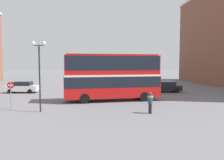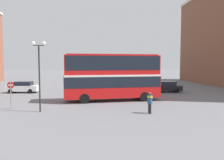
% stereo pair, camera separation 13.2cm
% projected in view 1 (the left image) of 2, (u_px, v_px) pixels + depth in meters
% --- Properties ---
extents(ground_plane, '(240.00, 240.00, 0.00)m').
position_uv_depth(ground_plane, '(94.00, 100.00, 23.77)').
color(ground_plane, slate).
extents(double_decker_bus, '(10.35, 3.77, 4.96)m').
position_uv_depth(double_decker_bus, '(112.00, 74.00, 23.32)').
color(double_decker_bus, red).
rests_on(double_decker_bus, ground_plane).
extents(pedestrian_foreground, '(0.48, 0.48, 1.71)m').
position_uv_depth(pedestrian_foreground, '(150.00, 100.00, 17.36)').
color(pedestrian_foreground, '#232328').
rests_on(pedestrian_foreground, ground_plane).
extents(parked_car_kerb_near, '(4.37, 1.97, 1.55)m').
position_uv_depth(parked_car_kerb_near, '(22.00, 87.00, 29.91)').
color(parked_car_kerb_near, silver).
rests_on(parked_car_kerb_near, ground_plane).
extents(parked_car_kerb_far, '(4.21, 2.14, 1.51)m').
position_uv_depth(parked_car_kerb_far, '(166.00, 87.00, 30.72)').
color(parked_car_kerb_far, black).
rests_on(parked_car_kerb_far, ground_plane).
extents(street_lamp_twin_globe, '(1.17, 0.33, 5.77)m').
position_uv_depth(street_lamp_twin_globe, '(39.00, 62.00, 17.69)').
color(street_lamp_twin_globe, black).
rests_on(street_lamp_twin_globe, ground_plane).
extents(no_entry_sign, '(0.60, 0.08, 2.40)m').
position_uv_depth(no_entry_sign, '(11.00, 91.00, 19.08)').
color(no_entry_sign, gray).
rests_on(no_entry_sign, ground_plane).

